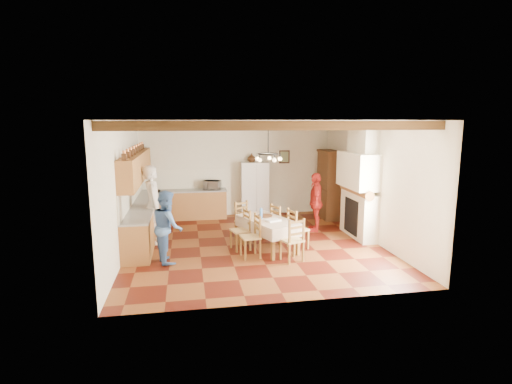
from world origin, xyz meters
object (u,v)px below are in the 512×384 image
at_px(chair_right_far, 281,223).
at_px(person_woman_blue, 167,226).
at_px(hutch, 329,184).
at_px(chair_right_near, 298,228).
at_px(person_man, 153,205).
at_px(chair_left_far, 240,230).
at_px(dining_table, 268,222).
at_px(chair_left_near, 250,236).
at_px(chair_end_near, 292,239).
at_px(microwave, 212,185).
at_px(refrigerator, 255,189).
at_px(person_woman_red, 316,202).
at_px(chair_end_far, 245,220).

height_order(chair_right_far, person_woman_blue, person_woman_blue).
height_order(hutch, person_woman_blue, hutch).
relative_size(chair_right_near, person_man, 0.49).
bearing_deg(hutch, chair_left_far, -137.29).
distance_m(dining_table, chair_left_near, 0.73).
height_order(chair_left_near, chair_end_near, same).
bearing_deg(microwave, refrigerator, 25.10).
height_order(chair_left_near, person_woman_blue, person_woman_blue).
relative_size(dining_table, microwave, 3.68).
relative_size(person_man, person_woman_red, 1.20).
bearing_deg(person_woman_blue, chair_left_near, -104.14).
distance_m(chair_end_far, person_man, 2.33).
relative_size(chair_right_near, chair_end_far, 1.00).
relative_size(chair_left_far, chair_end_near, 1.00).
relative_size(chair_end_near, chair_end_far, 1.00).
distance_m(hutch, chair_end_near, 4.27).
distance_m(chair_left_far, chair_right_far, 1.17).
height_order(chair_left_far, person_woman_blue, person_woman_blue).
bearing_deg(chair_right_near, microwave, 10.63).
xyz_separation_m(hutch, chair_end_near, (-2.15, -3.64, -0.57)).
bearing_deg(microwave, chair_end_far, -55.76).
relative_size(dining_table, chair_end_near, 1.92).
distance_m(chair_right_near, person_man, 3.57).
height_order(hutch, chair_right_far, hutch).
height_order(chair_right_far, chair_end_far, same).
bearing_deg(refrigerator, person_man, -133.88).
xyz_separation_m(chair_left_near, chair_right_near, (1.22, 0.45, 0.00)).
relative_size(hutch, chair_end_far, 2.19).
distance_m(hutch, person_man, 5.47).
height_order(hutch, chair_end_far, hutch).
relative_size(person_man, microwave, 3.88).
relative_size(chair_left_near, chair_right_far, 1.00).
distance_m(chair_left_far, person_man, 2.27).
distance_m(chair_right_near, chair_end_near, 0.92).
bearing_deg(chair_left_near, hutch, 129.41).
height_order(chair_right_far, person_man, person_man).
distance_m(chair_left_near, chair_end_far, 1.42).
bearing_deg(chair_end_near, microwave, -91.03).
height_order(chair_end_far, microwave, microwave).
height_order(refrigerator, chair_left_far, refrigerator).
relative_size(chair_right_far, chair_end_near, 1.00).
bearing_deg(chair_right_far, dining_table, 116.54).
bearing_deg(person_man, chair_left_near, -129.33).
distance_m(chair_right_far, person_woman_blue, 2.91).
bearing_deg(hutch, dining_table, -130.13).
height_order(chair_left_near, microwave, microwave).
relative_size(chair_left_near, person_woman_blue, 0.62).
bearing_deg(person_man, person_woman_blue, -170.29).
height_order(chair_end_far, person_woman_blue, person_woman_blue).
bearing_deg(microwave, dining_table, -53.42).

